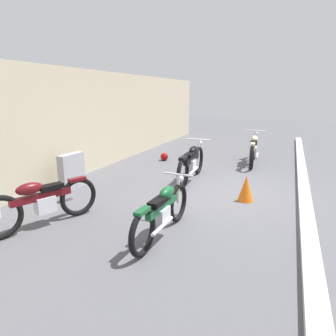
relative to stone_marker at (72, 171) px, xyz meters
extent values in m
plane|color=#56565B|center=(1.10, -3.25, -0.41)|extent=(40.00, 40.00, 0.00)
cube|color=beige|center=(1.10, 0.67, 0.99)|extent=(18.00, 0.30, 2.81)
cube|color=#B7B2A8|center=(1.10, -5.04, -0.35)|extent=(18.00, 0.24, 0.12)
cube|color=#9E9EA3|center=(0.00, 0.00, 0.00)|extent=(0.69, 0.24, 0.83)
sphere|color=maroon|center=(3.55, -0.83, -0.29)|extent=(0.26, 0.26, 0.26)
cone|color=orange|center=(0.70, -3.89, -0.14)|extent=(0.32, 0.32, 0.55)
torus|color=black|center=(-0.76, -2.94, -0.08)|extent=(0.68, 0.11, 0.68)
torus|color=black|center=(-2.01, -2.90, -0.08)|extent=(0.68, 0.11, 0.68)
cube|color=silver|center=(-1.43, -2.92, -0.06)|extent=(0.30, 0.20, 0.26)
cube|color=#145128|center=(-1.39, -2.92, 0.09)|extent=(0.95, 0.13, 0.11)
ellipsoid|color=#145128|center=(-1.22, -2.92, 0.26)|extent=(0.41, 0.20, 0.19)
cube|color=black|center=(-1.56, -2.91, 0.21)|extent=(0.38, 0.18, 0.07)
cube|color=#145128|center=(-2.01, -2.90, 0.24)|extent=(0.30, 0.12, 0.06)
cylinder|color=silver|center=(-0.76, -2.94, 0.18)|extent=(0.05, 0.05, 0.51)
cylinder|color=silver|center=(-0.76, -2.94, 0.43)|extent=(0.05, 0.54, 0.03)
sphere|color=silver|center=(-0.69, -2.94, 0.34)|extent=(0.13, 0.13, 0.13)
cylinder|color=silver|center=(-1.62, -3.02, -0.12)|extent=(0.65, 0.08, 0.06)
torus|color=black|center=(2.37, -2.36, -0.03)|extent=(0.77, 0.12, 0.77)
torus|color=black|center=(0.95, -2.42, -0.03)|extent=(0.77, 0.12, 0.77)
cube|color=silver|center=(1.61, -2.39, -0.01)|extent=(0.34, 0.22, 0.29)
cube|color=black|center=(1.66, -2.39, 0.16)|extent=(1.08, 0.15, 0.13)
ellipsoid|color=black|center=(1.85, -2.38, 0.35)|extent=(0.47, 0.23, 0.21)
cube|color=black|center=(1.47, -2.40, 0.30)|extent=(0.43, 0.21, 0.08)
cube|color=black|center=(0.95, -2.42, 0.33)|extent=(0.34, 0.14, 0.06)
cylinder|color=silver|center=(2.37, -2.36, 0.26)|extent=(0.06, 0.06, 0.58)
cylinder|color=silver|center=(2.37, -2.36, 0.55)|extent=(0.06, 0.61, 0.04)
sphere|color=silver|center=(2.46, -2.36, 0.44)|extent=(0.15, 0.15, 0.15)
cylinder|color=silver|center=(1.40, -2.53, -0.08)|extent=(0.74, 0.09, 0.06)
torus|color=black|center=(-1.22, -1.18, -0.06)|extent=(0.69, 0.35, 0.71)
cube|color=silver|center=(-1.79, -0.95, -0.04)|extent=(0.36, 0.30, 0.27)
cube|color=#590F14|center=(-1.83, -0.93, 0.12)|extent=(0.96, 0.46, 0.12)
ellipsoid|color=#590F14|center=(-1.99, -0.87, 0.29)|extent=(0.47, 0.34, 0.19)
cube|color=black|center=(-1.67, -1.00, 0.24)|extent=(0.43, 0.31, 0.08)
cube|color=#590F14|center=(-1.22, -1.18, 0.27)|extent=(0.33, 0.22, 0.06)
cylinder|color=silver|center=(-1.56, -0.91, -0.11)|extent=(0.65, 0.31, 0.06)
torus|color=black|center=(4.88, -3.58, -0.03)|extent=(0.78, 0.14, 0.78)
torus|color=black|center=(3.44, -3.67, -0.03)|extent=(0.78, 0.14, 0.78)
cube|color=silver|center=(4.11, -3.63, 0.00)|extent=(0.35, 0.23, 0.30)
cube|color=beige|center=(4.16, -3.62, 0.17)|extent=(1.10, 0.17, 0.13)
ellipsoid|color=beige|center=(4.35, -3.61, 0.36)|extent=(0.48, 0.24, 0.21)
cube|color=black|center=(3.97, -3.64, 0.30)|extent=(0.44, 0.22, 0.09)
cube|color=beige|center=(3.44, -3.67, 0.34)|extent=(0.35, 0.15, 0.06)
cylinder|color=silver|center=(4.88, -3.58, 0.27)|extent=(0.06, 0.06, 0.59)
cylinder|color=silver|center=(4.88, -3.58, 0.56)|extent=(0.08, 0.62, 0.04)
sphere|color=silver|center=(4.96, -3.57, 0.45)|extent=(0.15, 0.15, 0.15)
cylinder|color=silver|center=(3.90, -3.77, -0.08)|extent=(0.75, 0.11, 0.06)
camera|label=1|loc=(-5.26, -4.61, 1.77)|focal=31.43mm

